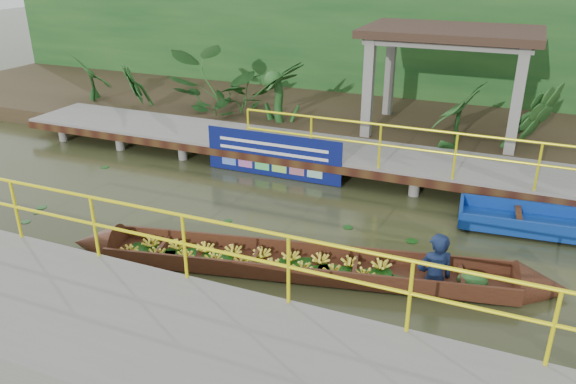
% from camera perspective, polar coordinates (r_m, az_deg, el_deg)
% --- Properties ---
extents(ground, '(80.00, 80.00, 0.00)m').
position_cam_1_polar(ground, '(11.33, -5.17, -3.01)').
color(ground, '#31371B').
rests_on(ground, ground).
extents(land_strip, '(30.00, 8.00, 0.45)m').
position_cam_1_polar(land_strip, '(17.78, 6.18, 7.62)').
color(land_strip, '#362C1B').
rests_on(land_strip, ground).
extents(far_dock, '(16.00, 2.06, 1.66)m').
position_cam_1_polar(far_dock, '(14.02, 1.36, 4.48)').
color(far_dock, slate).
rests_on(far_dock, ground).
extents(near_dock, '(18.00, 2.40, 1.73)m').
position_cam_1_polar(near_dock, '(7.71, -13.44, -15.11)').
color(near_dock, slate).
rests_on(near_dock, ground).
extents(pavilion, '(4.40, 3.00, 3.00)m').
position_cam_1_polar(pavilion, '(15.48, 16.24, 14.33)').
color(pavilion, slate).
rests_on(pavilion, ground).
extents(foliage_backdrop, '(30.00, 0.80, 4.00)m').
position_cam_1_polar(foliage_backdrop, '(19.76, 8.62, 14.37)').
color(foliage_backdrop, '#16451B').
rests_on(foliage_backdrop, ground).
extents(vendor_boat, '(8.49, 2.57, 2.07)m').
position_cam_1_polar(vendor_boat, '(9.46, 3.91, -6.87)').
color(vendor_boat, '#35160E').
rests_on(vendor_boat, ground).
extents(blue_banner, '(3.43, 0.04, 1.07)m').
position_cam_1_polar(blue_banner, '(13.30, -1.56, 3.77)').
color(blue_banner, '#0B145A').
rests_on(blue_banner, ground).
extents(tropical_plants, '(14.24, 1.24, 1.55)m').
position_cam_1_polar(tropical_plants, '(16.13, -2.06, 9.78)').
color(tropical_plants, '#16451B').
rests_on(tropical_plants, ground).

